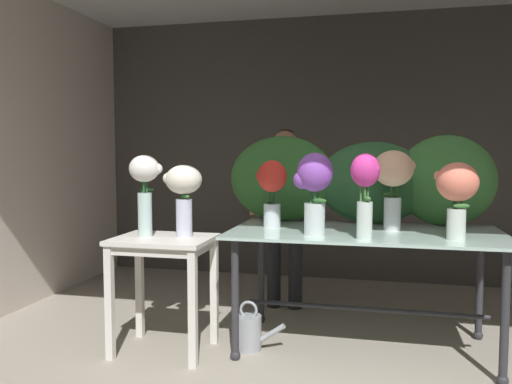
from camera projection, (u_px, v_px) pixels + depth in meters
ground_plane at (328, 333)px, 3.93m from camera, size 7.81×7.81×0.00m
wall_back at (345, 149)px, 5.54m from camera, size 5.47×0.12×2.80m
wall_left at (10, 149)px, 4.45m from camera, size 0.12×3.67×2.80m
display_table_glass at (365, 248)px, 3.56m from camera, size 1.84×0.97×0.84m
side_table_white at (164, 255)px, 3.53m from camera, size 0.66×0.52×0.79m
florist at (285, 198)px, 4.50m from camera, size 0.63×0.24×1.57m
foliage_backdrop at (362, 181)px, 3.89m from camera, size 1.97×0.24×0.66m
vase_magenta_tulips at (365, 186)px, 3.18m from camera, size 0.18×0.18×0.53m
vase_violet_freesia at (314, 186)px, 3.36m from camera, size 0.26×0.23×0.54m
vase_scarlet_peonies at (272, 186)px, 3.68m from camera, size 0.22×0.21×0.48m
vase_peach_hydrangea at (393, 177)px, 3.56m from camera, size 0.31×0.28×0.55m
vase_coral_snapdragons at (457, 190)px, 3.18m from camera, size 0.26×0.25×0.48m
vase_white_roses_tall at (145, 185)px, 3.52m from camera, size 0.22×0.20×0.56m
vase_cream_lisianthus_tall at (184, 190)px, 3.52m from camera, size 0.26×0.25×0.49m
watering_can at (249, 332)px, 3.60m from camera, size 0.35×0.18×0.34m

